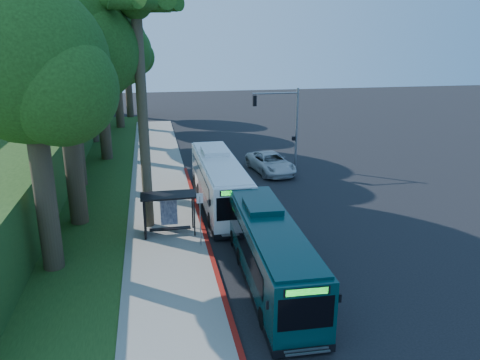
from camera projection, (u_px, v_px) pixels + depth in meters
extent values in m
plane|color=black|center=(272.00, 209.00, 31.78)|extent=(140.00, 140.00, 0.00)
cube|color=gray|center=(163.00, 216.00, 30.43)|extent=(4.50, 70.00, 0.12)
cube|color=maroon|center=(206.00, 238.00, 27.10)|extent=(0.25, 30.00, 0.13)
cube|color=#234719|center=(82.00, 197.00, 34.09)|extent=(8.00, 70.00, 0.06)
cube|color=black|center=(168.00, 195.00, 26.95)|extent=(3.20, 1.50, 0.10)
cube|color=black|center=(144.00, 218.00, 27.07)|extent=(0.06, 1.30, 2.20)
cube|color=navy|center=(169.00, 211.00, 27.98)|extent=(1.00, 0.12, 1.70)
cube|color=black|center=(170.00, 229.00, 27.47)|extent=(2.40, 0.40, 0.06)
cube|color=black|center=(145.00, 214.00, 27.64)|extent=(0.08, 0.08, 2.40)
cube|color=black|center=(192.00, 211.00, 28.16)|extent=(0.08, 0.08, 2.40)
cube|color=black|center=(145.00, 222.00, 26.52)|extent=(0.08, 0.08, 2.40)
cube|color=black|center=(194.00, 218.00, 27.03)|extent=(0.08, 0.08, 2.40)
cylinder|color=gray|center=(200.00, 222.00, 25.67)|extent=(0.06, 0.06, 3.00)
cube|color=white|center=(200.00, 198.00, 25.25)|extent=(0.35, 0.04, 0.55)
cylinder|color=gray|center=(297.00, 128.00, 40.99)|extent=(0.20, 0.20, 7.00)
cylinder|color=gray|center=(275.00, 93.00, 39.70)|extent=(4.00, 0.14, 0.14)
cube|color=black|center=(255.00, 101.00, 39.55)|extent=(0.30, 0.30, 0.90)
cube|color=black|center=(293.00, 138.00, 41.21)|extent=(0.25, 0.25, 0.35)
cylinder|color=#4C3F2D|center=(143.00, 123.00, 26.95)|extent=(0.60, 0.60, 13.00)
sphere|color=#1F4011|center=(136.00, 2.00, 25.01)|extent=(1.80, 1.80, 1.80)
cylinder|color=#382B1E|center=(71.00, 141.00, 27.94)|extent=(1.10, 1.10, 10.50)
sphere|color=#1F4011|center=(59.00, 28.00, 26.02)|extent=(8.00, 8.00, 8.00)
sphere|color=#1F4011|center=(88.00, 51.00, 25.54)|extent=(5.60, 5.60, 5.60)
sphere|color=#1F4011|center=(40.00, 45.00, 27.34)|extent=(5.20, 5.20, 5.20)
cylinder|color=#382B1E|center=(72.00, 110.00, 35.05)|extent=(1.18, 1.18, 11.90)
sphere|color=#1F4011|center=(61.00, 6.00, 32.87)|extent=(10.00, 10.00, 10.00)
sphere|color=#1F4011|center=(90.00, 26.00, 32.23)|extent=(7.00, 7.00, 7.00)
sphere|color=#1F4011|center=(42.00, 22.00, 34.49)|extent=(6.50, 6.50, 6.50)
cylinder|color=#382B1E|center=(103.00, 108.00, 43.13)|extent=(1.06, 1.06, 9.80)
sphere|color=#1F4011|center=(97.00, 40.00, 41.34)|extent=(8.40, 8.40, 8.40)
sphere|color=#1F4011|center=(117.00, 53.00, 40.79)|extent=(5.88, 5.88, 5.88)
sphere|color=#1F4011|center=(83.00, 49.00, 42.70)|extent=(5.46, 5.46, 5.46)
cylinder|color=#382B1E|center=(89.00, 91.00, 50.05)|extent=(1.14, 1.14, 11.20)
sphere|color=#1F4011|center=(83.00, 23.00, 48.00)|extent=(9.60, 9.60, 9.60)
sphere|color=#1F4011|center=(102.00, 36.00, 47.38)|extent=(6.72, 6.72, 6.72)
sphere|color=#1F4011|center=(69.00, 33.00, 49.56)|extent=(6.24, 6.24, 6.24)
cylinder|color=#382B1E|center=(118.00, 92.00, 58.32)|extent=(1.02, 1.02, 9.10)
sphere|color=#1F4011|center=(115.00, 45.00, 56.65)|extent=(8.00, 8.00, 8.00)
sphere|color=#1F4011|center=(128.00, 54.00, 56.13)|extent=(5.60, 5.60, 5.60)
sphere|color=#1F4011|center=(104.00, 51.00, 57.94)|extent=(5.20, 5.20, 5.20)
cylinder|color=#382B1E|center=(129.00, 87.00, 66.10)|extent=(0.98, 0.98, 8.40)
sphere|color=#1F4011|center=(126.00, 50.00, 64.56)|extent=(7.00, 7.00, 7.00)
sphere|color=#1F4011|center=(137.00, 57.00, 64.12)|extent=(4.90, 4.90, 4.90)
sphere|color=#1F4011|center=(118.00, 55.00, 65.70)|extent=(4.55, 4.55, 4.55)
cylinder|color=#382B1E|center=(44.00, 183.00, 22.43)|extent=(1.02, 1.02, 9.10)
sphere|color=#1F4011|center=(28.00, 63.00, 20.77)|extent=(7.20, 7.20, 7.20)
sphere|color=#1F4011|center=(60.00, 89.00, 20.33)|extent=(5.04, 5.04, 5.04)
sphere|color=#1F4011|center=(8.00, 79.00, 21.95)|extent=(4.68, 4.68, 4.68)
cube|color=white|center=(219.00, 181.00, 31.99)|extent=(2.61, 11.91, 2.82)
cube|color=black|center=(220.00, 201.00, 32.43)|extent=(2.63, 11.97, 0.35)
cube|color=black|center=(218.00, 175.00, 32.38)|extent=(2.65, 9.29, 1.09)
cube|color=black|center=(236.00, 208.00, 26.41)|extent=(2.22, 0.13, 1.39)
cube|color=black|center=(208.00, 156.00, 37.41)|extent=(2.02, 0.13, 0.99)
cube|color=#19E533|center=(236.00, 192.00, 26.12)|extent=(1.64, 0.11, 0.28)
cube|color=white|center=(219.00, 161.00, 31.56)|extent=(2.40, 11.31, 0.12)
cube|color=white|center=(215.00, 151.00, 33.36)|extent=(1.79, 2.49, 0.35)
cylinder|color=black|center=(211.00, 220.00, 28.59)|extent=(0.30, 0.99, 0.99)
cylinder|color=black|center=(247.00, 218.00, 29.03)|extent=(0.30, 0.99, 0.99)
cylinder|color=black|center=(196.00, 180.00, 36.38)|extent=(0.30, 0.99, 0.99)
cylinder|color=black|center=(225.00, 179.00, 36.81)|extent=(0.30, 0.99, 0.99)
cube|color=#083031|center=(270.00, 251.00, 21.95)|extent=(2.65, 11.23, 2.65)
cube|color=black|center=(270.00, 277.00, 22.36)|extent=(2.67, 11.28, 0.33)
cube|color=black|center=(268.00, 242.00, 22.32)|extent=(2.64, 8.77, 1.02)
cube|color=black|center=(306.00, 313.00, 16.68)|extent=(2.09, 0.16, 1.30)
cube|color=black|center=(249.00, 204.00, 27.08)|extent=(1.90, 0.16, 0.93)
cube|color=#19E533|center=(307.00, 291.00, 16.41)|extent=(1.54, 0.13, 0.26)
cube|color=#083031|center=(271.00, 224.00, 21.55)|extent=(2.44, 10.66, 0.11)
cube|color=#083031|center=(262.00, 206.00, 23.25)|extent=(1.72, 2.37, 0.33)
cylinder|color=black|center=(264.00, 318.00, 18.77)|extent=(0.30, 0.94, 0.93)
cylinder|color=black|center=(315.00, 313.00, 19.11)|extent=(0.30, 0.94, 0.93)
cylinder|color=black|center=(234.00, 238.00, 26.13)|extent=(0.30, 0.94, 0.93)
cylinder|color=black|center=(271.00, 236.00, 26.48)|extent=(0.30, 0.94, 0.93)
imported|color=silver|center=(271.00, 163.00, 40.11)|extent=(3.59, 6.36, 1.68)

